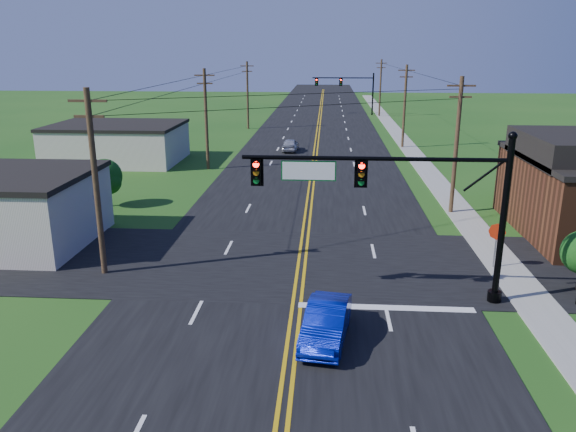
# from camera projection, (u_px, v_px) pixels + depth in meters

# --- Properties ---
(ground) EXTENTS (260.00, 260.00, 0.00)m
(ground) POSITION_uv_depth(u_px,v_px,m) (279.00, 404.00, 17.57)
(ground) COLOR #194714
(ground) RESTS_ON ground
(road_main) EXTENTS (16.00, 220.00, 0.04)m
(road_main) POSITION_uv_depth(u_px,v_px,m) (315.00, 144.00, 65.34)
(road_main) COLOR black
(road_main) RESTS_ON ground
(road_cross) EXTENTS (70.00, 10.00, 0.04)m
(road_cross) POSITION_uv_depth(u_px,v_px,m) (298.00, 263.00, 29.03)
(road_cross) COLOR black
(road_cross) RESTS_ON ground
(sidewalk) EXTENTS (2.00, 160.00, 0.08)m
(sidewalk) POSITION_uv_depth(u_px,v_px,m) (420.00, 161.00, 55.09)
(sidewalk) COLOR gray
(sidewalk) RESTS_ON ground
(signal_mast_main) EXTENTS (11.30, 0.60, 7.48)m
(signal_mast_main) POSITION_uv_depth(u_px,v_px,m) (397.00, 195.00, 23.56)
(signal_mast_main) COLOR black
(signal_mast_main) RESTS_ON ground
(signal_mast_far) EXTENTS (10.98, 0.60, 7.48)m
(signal_mast_far) POSITION_uv_depth(u_px,v_px,m) (346.00, 87.00, 92.42)
(signal_mast_far) COLOR black
(signal_mast_far) RESTS_ON ground
(cream_bldg_far) EXTENTS (12.20, 9.20, 3.70)m
(cream_bldg_far) POSITION_uv_depth(u_px,v_px,m) (118.00, 143.00, 54.60)
(cream_bldg_far) COLOR silver
(cream_bldg_far) RESTS_ON ground
(utility_pole_left_a) EXTENTS (1.80, 0.28, 9.00)m
(utility_pole_left_a) POSITION_uv_depth(u_px,v_px,m) (96.00, 180.00, 26.39)
(utility_pole_left_a) COLOR #382519
(utility_pole_left_a) RESTS_ON ground
(utility_pole_left_b) EXTENTS (1.80, 0.28, 9.00)m
(utility_pole_left_b) POSITION_uv_depth(u_px,v_px,m) (206.00, 117.00, 50.28)
(utility_pole_left_b) COLOR #382519
(utility_pole_left_b) RESTS_ON ground
(utility_pole_left_c) EXTENTS (1.80, 0.28, 9.00)m
(utility_pole_left_c) POSITION_uv_depth(u_px,v_px,m) (248.00, 94.00, 76.09)
(utility_pole_left_c) COLOR #382519
(utility_pole_left_c) RESTS_ON ground
(utility_pole_right_a) EXTENTS (1.80, 0.28, 9.00)m
(utility_pole_right_a) POSITION_uv_depth(u_px,v_px,m) (456.00, 143.00, 36.59)
(utility_pole_right_a) COLOR #382519
(utility_pole_right_a) RESTS_ON ground
(utility_pole_right_b) EXTENTS (1.80, 0.28, 9.00)m
(utility_pole_right_b) POSITION_uv_depth(u_px,v_px,m) (405.00, 105.00, 61.44)
(utility_pole_right_b) COLOR #382519
(utility_pole_right_b) RESTS_ON ground
(utility_pole_right_c) EXTENTS (1.80, 0.28, 9.00)m
(utility_pole_right_c) POSITION_uv_depth(u_px,v_px,m) (380.00, 87.00, 90.10)
(utility_pole_right_c) COLOR #382519
(utility_pole_right_c) RESTS_ON ground
(tree_right_back) EXTENTS (3.00, 3.00, 4.10)m
(tree_right_back) POSITION_uv_depth(u_px,v_px,m) (529.00, 165.00, 40.61)
(tree_right_back) COLOR #382519
(tree_right_back) RESTS_ON ground
(tree_left) EXTENTS (2.40, 2.40, 3.37)m
(tree_left) POSITION_uv_depth(u_px,v_px,m) (105.00, 176.00, 38.89)
(tree_left) COLOR #382519
(tree_left) RESTS_ON ground
(blue_car) EXTENTS (2.10, 4.49, 1.42)m
(blue_car) POSITION_uv_depth(u_px,v_px,m) (326.00, 323.00, 21.19)
(blue_car) COLOR #0715A0
(blue_car) RESTS_ON ground
(distant_car) EXTENTS (1.75, 3.99, 1.34)m
(distant_car) POSITION_uv_depth(u_px,v_px,m) (290.00, 145.00, 60.37)
(distant_car) COLOR #B7B8BD
(distant_car) RESTS_ON ground
(stop_sign) EXTENTS (0.79, 0.38, 2.38)m
(stop_sign) POSITION_uv_depth(u_px,v_px,m) (497.00, 236.00, 27.87)
(stop_sign) COLOR slate
(stop_sign) RESTS_ON ground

